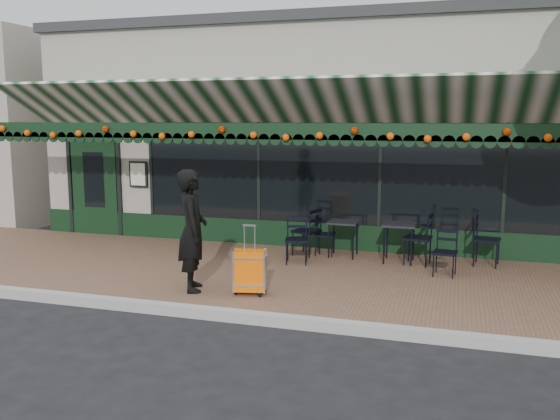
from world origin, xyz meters
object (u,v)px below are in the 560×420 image
(chair_b_right, at_px, (325,235))
(chair_a_right, at_px, (487,240))
(woman, at_px, (192,230))
(cafe_table_a, at_px, (399,227))
(chair_a_front, at_px, (445,253))
(chair_b_left, at_px, (306,231))
(cafe_table_b, at_px, (343,225))
(chair_b_front, at_px, (297,240))
(suitcase, at_px, (250,271))
(chair_a_left, at_px, (418,239))

(chair_b_right, bearing_deg, chair_a_right, -93.17)
(woman, distance_m, cafe_table_a, 3.81)
(woman, xyz_separation_m, cafe_table_a, (2.75, 2.62, -0.27))
(chair_a_front, bearing_deg, chair_a_right, 60.66)
(chair_a_right, xyz_separation_m, chair_b_left, (-3.18, -0.14, 0.00))
(cafe_table_b, height_order, chair_b_front, chair_b_front)
(chair_a_front, height_order, chair_b_left, chair_b_left)
(chair_a_front, bearing_deg, chair_b_left, 169.81)
(woman, relative_size, chair_b_front, 2.20)
(chair_a_front, bearing_deg, woman, -144.83)
(suitcase, distance_m, chair_b_left, 2.66)
(suitcase, height_order, chair_b_right, suitcase)
(chair_a_left, xyz_separation_m, chair_b_front, (-2.04, -0.54, -0.05))
(suitcase, bearing_deg, chair_b_right, 67.53)
(chair_b_left, bearing_deg, cafe_table_a, 106.13)
(chair_a_left, xyz_separation_m, chair_b_left, (-2.03, 0.12, -0.01))
(chair_a_right, height_order, chair_b_left, chair_b_left)
(chair_b_left, bearing_deg, chair_a_left, 104.71)
(cafe_table_b, bearing_deg, woman, -121.80)
(cafe_table_a, height_order, chair_a_left, chair_a_left)
(cafe_table_b, height_order, chair_a_front, chair_a_front)
(chair_b_left, distance_m, chair_b_front, 0.66)
(suitcase, bearing_deg, woman, 169.18)
(chair_a_front, bearing_deg, suitcase, -137.86)
(suitcase, relative_size, chair_a_front, 1.36)
(cafe_table_a, bearing_deg, chair_a_right, 7.81)
(cafe_table_b, xyz_separation_m, chair_b_left, (-0.68, -0.09, -0.15))
(woman, relative_size, chair_a_left, 1.97)
(suitcase, relative_size, chair_a_left, 1.12)
(suitcase, distance_m, chair_b_front, 2.00)
(suitcase, height_order, cafe_table_b, suitcase)
(chair_a_right, distance_m, chair_b_front, 3.29)
(chair_a_right, distance_m, chair_a_front, 1.14)
(chair_a_left, bearing_deg, chair_b_front, -67.35)
(chair_a_left, bearing_deg, chair_b_right, -89.68)
(chair_a_front, xyz_separation_m, chair_b_front, (-2.52, 0.11, 0.03))
(cafe_table_a, distance_m, chair_b_front, 1.83)
(chair_b_front, bearing_deg, chair_b_left, 76.56)
(chair_a_front, relative_size, chair_b_left, 0.84)
(cafe_table_b, relative_size, chair_a_right, 0.74)
(chair_a_left, relative_size, chair_a_right, 1.03)
(chair_a_right, height_order, chair_b_front, chair_a_right)
(woman, bearing_deg, cafe_table_a, -71.29)
(cafe_table_a, bearing_deg, chair_b_left, 177.94)
(chair_a_left, bearing_deg, chair_b_left, -85.64)
(chair_b_left, bearing_deg, chair_b_right, 125.15)
(woman, relative_size, suitcase, 1.77)
(suitcase, distance_m, chair_b_right, 2.80)
(suitcase, height_order, chair_a_front, suitcase)
(suitcase, relative_size, chair_b_left, 1.14)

